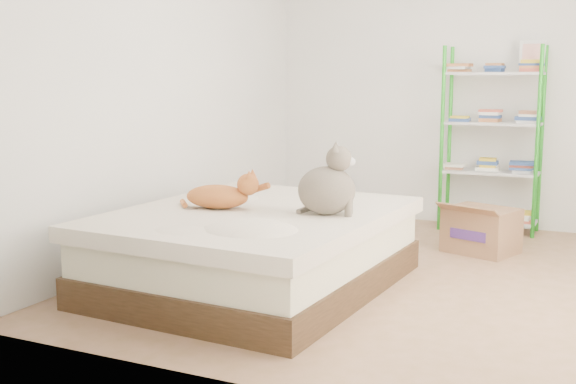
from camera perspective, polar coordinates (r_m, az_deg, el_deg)
The scene contains 7 objects.
room at distance 5.10m, azimuth 9.05°, elevation 7.60°, with size 3.81×4.21×2.61m.
bed at distance 4.93m, azimuth -2.55°, elevation -4.49°, with size 1.78×2.17×0.53m.
orange_cat at distance 4.94m, azimuth -5.61°, elevation -0.12°, with size 0.51×0.28×0.21m, color #C5792D, non-canonical shape.
grey_cat at distance 4.69m, azimuth 3.06°, elevation 0.97°, with size 0.34×0.40×0.46m, color gray, non-canonical shape.
shelf_unit at distance 6.89m, azimuth 15.82°, elevation 4.04°, with size 0.88×0.36×1.74m.
cardboard_box at distance 6.09m, azimuth 15.03°, elevation -2.92°, with size 0.63×0.64×0.43m.
white_bin at distance 7.12m, azimuth 4.02°, elevation -1.00°, with size 0.36×0.33×0.34m.
Camera 1 is at (1.43, -4.89, 1.43)m, focal length 45.00 mm.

